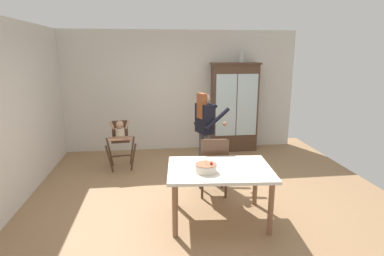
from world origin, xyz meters
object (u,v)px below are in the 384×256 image
at_px(adult_person, 205,125).
at_px(dining_table, 220,175).
at_px(high_chair_with_toddler, 120,136).
at_px(dining_chair_far_side, 214,163).
at_px(china_cabinet, 234,107).
at_px(birthday_cake, 206,168).
at_px(ceramic_vase, 241,57).

height_order(adult_person, dining_table, adult_person).
bearing_deg(high_chair_with_toddler, dining_chair_far_side, -48.95).
relative_size(china_cabinet, dining_chair_far_side, 2.08).
bearing_deg(adult_person, dining_table, 157.48).
bearing_deg(china_cabinet, birthday_cake, -110.48).
bearing_deg(china_cabinet, ceramic_vase, 1.63).
distance_m(high_chair_with_toddler, dining_table, 2.60).
bearing_deg(dining_table, high_chair_with_toddler, 125.14).
height_order(china_cabinet, adult_person, china_cabinet).
height_order(ceramic_vase, adult_person, ceramic_vase).
xyz_separation_m(china_cabinet, dining_chair_far_side, (-0.92, -2.35, -0.45)).
bearing_deg(birthday_cake, ceramic_vase, 67.51).
bearing_deg(dining_chair_far_side, dining_table, 88.93).
xyz_separation_m(china_cabinet, dining_table, (-0.98, -3.06, -0.36)).
height_order(ceramic_vase, birthday_cake, ceramic_vase).
bearing_deg(ceramic_vase, birthday_cake, -112.49).
bearing_deg(china_cabinet, dining_chair_far_side, -111.34).
bearing_deg(dining_chair_far_side, adult_person, -85.87).
xyz_separation_m(china_cabinet, ceramic_vase, (0.13, 0.00, 1.11)).
height_order(ceramic_vase, dining_chair_far_side, ceramic_vase).
relative_size(ceramic_vase, adult_person, 0.18).
bearing_deg(dining_table, dining_chair_far_side, 85.15).
height_order(birthday_cake, dining_chair_far_side, dining_chair_far_side).
xyz_separation_m(ceramic_vase, dining_chair_far_side, (-1.05, -2.36, -1.56)).
relative_size(high_chair_with_toddler, dining_table, 0.66).
height_order(high_chair_with_toddler, dining_chair_far_side, dining_chair_far_side).
bearing_deg(adult_person, china_cabinet, -51.96).
bearing_deg(ceramic_vase, adult_person, -124.84).
bearing_deg(birthday_cake, high_chair_with_toddler, 119.98).
distance_m(ceramic_vase, adult_person, 2.17).
bearing_deg(dining_chair_far_side, china_cabinet, -107.56).
height_order(high_chair_with_toddler, dining_table, high_chair_with_toddler).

